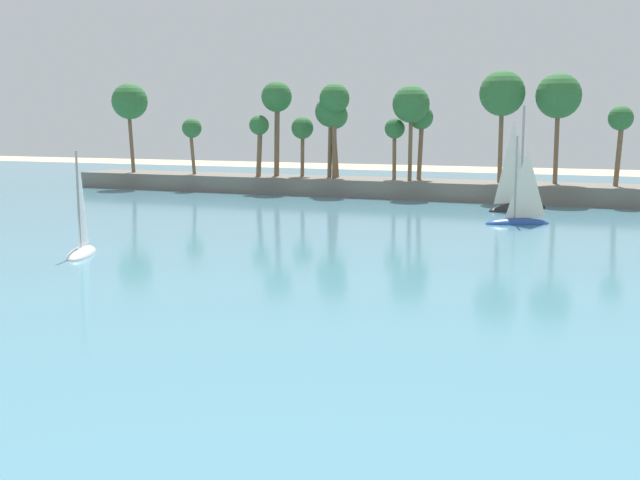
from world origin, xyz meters
TOP-DOWN VIEW (x-y plane):
  - sea at (0.00, 60.21)m, footprint 220.00×106.24m
  - palm_headland at (-4.69, 73.33)m, footprint 100.59×6.01m
  - sailboat_near_shore at (-19.99, 33.33)m, footprint 3.12×4.53m
  - sailboat_mid_bay at (1.17, 56.53)m, footprint 4.96×3.41m
  - sailboat_toward_headland at (-0.44, 65.94)m, footprint 5.38×6.50m

SIDE VIEW (x-z plane):
  - sea at x=0.00m, z-range 0.00..0.06m
  - sailboat_near_shore at x=-19.99m, z-range -2.55..3.82m
  - sailboat_mid_bay at x=1.17m, z-range -2.80..4.18m
  - sailboat_toward_headland at x=-0.44m, z-range -3.84..5.67m
  - palm_headland at x=-4.69m, z-range -2.74..9.61m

